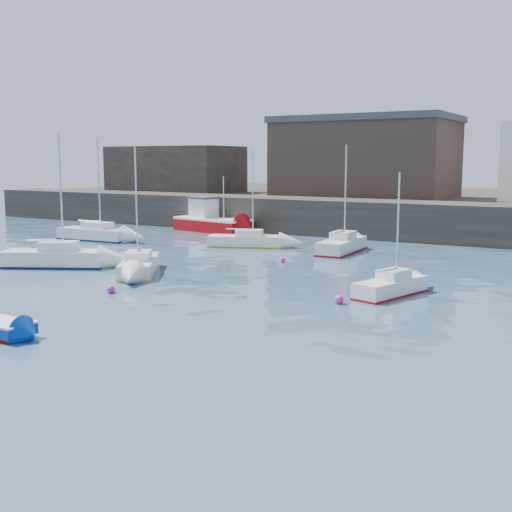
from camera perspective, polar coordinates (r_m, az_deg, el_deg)
The scene contains 15 objects.
water at distance 23.50m, azimuth -15.08°, elevation -7.38°, with size 220.00×220.00×0.00m, color #2D4760.
quay_wall at distance 53.51m, azimuth 12.56°, elevation 3.16°, with size 90.00×5.00×3.00m, color #28231E.
land_strip at distance 70.82m, azimuth 17.05°, elevation 4.17°, with size 90.00×32.00×2.80m, color #28231E.
warehouse at distance 62.83m, azimuth 9.72°, elevation 8.68°, with size 16.40×10.40×7.60m.
bldg_west at distance 72.77m, azimuth -7.18°, elevation 7.66°, with size 14.00×8.00×5.00m.
fishing_boat at distance 57.59m, azimuth -4.06°, elevation 3.16°, with size 7.82×4.14×4.92m.
sailboat_a at distance 40.09m, azimuth -17.47°, elevation -0.14°, with size 6.28×4.53×7.89m.
sailboat_b at distance 36.67m, azimuth -10.33°, elevation -0.80°, with size 4.55×5.61×7.14m.
sailboat_c at distance 30.86m, azimuth 11.91°, elevation -2.64°, with size 2.53×4.60×5.77m.
sailboat_e at distance 52.66m, azimuth -14.12°, elevation 1.95°, with size 6.38×2.39×8.07m.
sailboat_f at distance 44.67m, azimuth 7.63°, elevation 0.99°, with size 2.11×5.75×7.36m.
sailboat_h at distance 47.11m, azimuth -0.89°, elevation 1.38°, with size 5.76×3.64×7.07m.
buoy_near at distance 31.61m, azimuth -12.77°, elevation -3.22°, with size 0.39×0.39×0.39m, color #D62A90.
buoy_mid at distance 28.81m, azimuth 7.40°, elevation -4.22°, with size 0.42×0.42×0.42m, color #D62A90.
buoy_far at distance 40.08m, azimuth 2.40°, elevation -0.56°, with size 0.34×0.34×0.34m, color #D62A90.
Camera 1 is at (16.25, -15.76, 6.33)m, focal length 45.00 mm.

